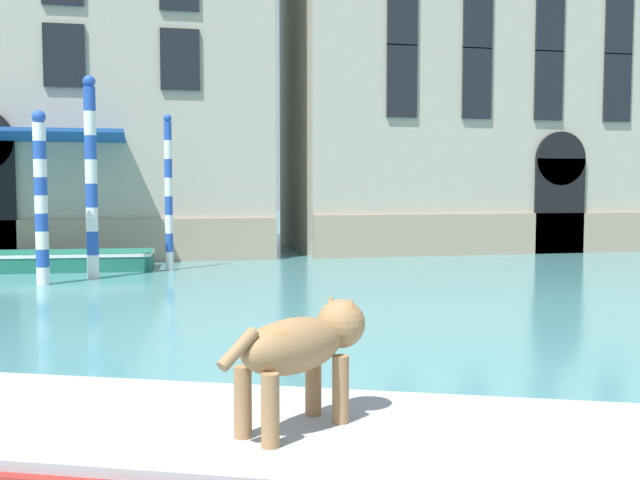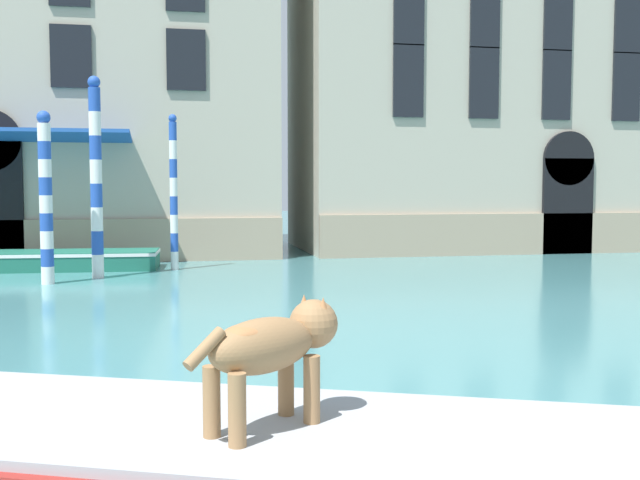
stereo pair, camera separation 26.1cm
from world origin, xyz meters
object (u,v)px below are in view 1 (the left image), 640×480
at_px(boat_moored_near_palazzo, 37,261).
at_px(mooring_pole_0, 41,197).
at_px(mooring_pole_1, 169,192).
at_px(mooring_pole_2, 91,177).
at_px(dog_on_deck, 303,346).

bearing_deg(boat_moored_near_palazzo, mooring_pole_0, -75.88).
bearing_deg(boat_moored_near_palazzo, mooring_pole_1, -7.68).
height_order(mooring_pole_0, mooring_pole_2, mooring_pole_2).
bearing_deg(mooring_pole_0, boat_moored_near_palazzo, 100.58).
xyz_separation_m(mooring_pole_1, mooring_pole_2, (-1.76, -1.35, 0.37)).
height_order(boat_moored_near_palazzo, mooring_pole_1, mooring_pole_1).
distance_m(dog_on_deck, mooring_pole_2, 13.95).
height_order(dog_on_deck, boat_moored_near_palazzo, dog_on_deck).
bearing_deg(mooring_pole_0, mooring_pole_2, 42.77).
relative_size(dog_on_deck, mooring_pole_1, 0.25).
relative_size(mooring_pole_0, mooring_pole_1, 0.95).
xyz_separation_m(boat_moored_near_palazzo, mooring_pole_0, (0.54, -2.91, 1.65)).
relative_size(boat_moored_near_palazzo, mooring_pole_1, 1.48).
bearing_deg(mooring_pole_2, boat_moored_near_palazzo, 127.20).
height_order(dog_on_deck, mooring_pole_0, mooring_pole_0).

